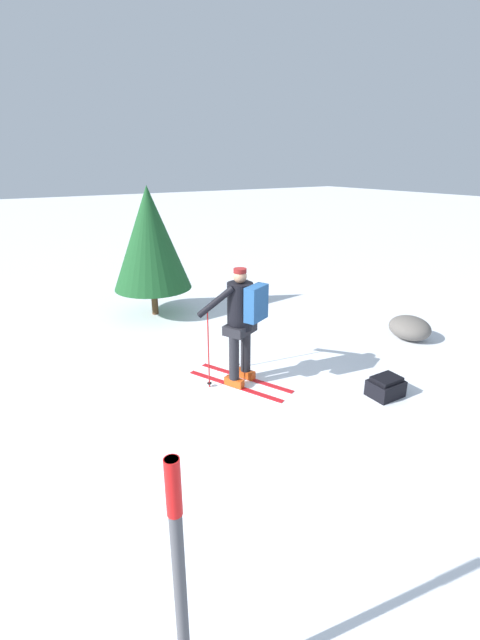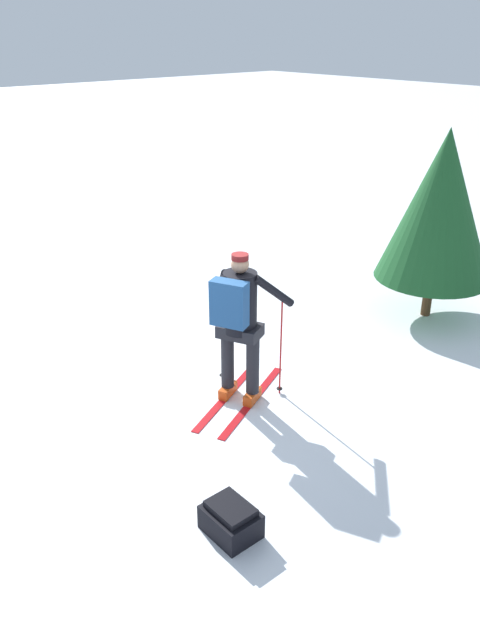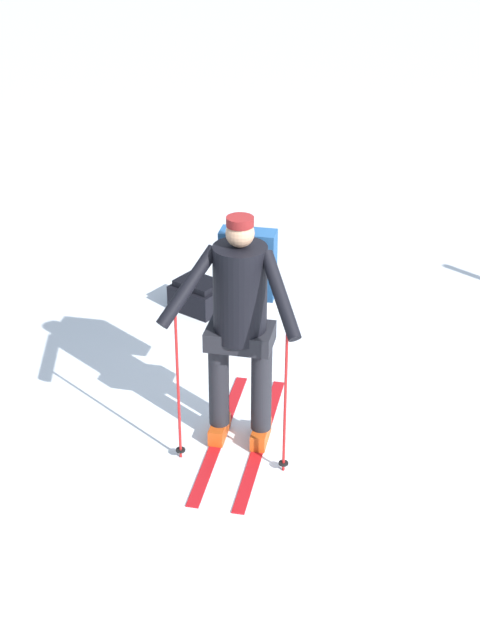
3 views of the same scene
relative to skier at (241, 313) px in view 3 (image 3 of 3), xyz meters
name	(u,v)px [view 3 (image 3 of 3)]	position (x,y,z in m)	size (l,w,h in m)	color
ground_plane	(348,446)	(-0.37, 0.71, -1.06)	(80.00, 80.00, 0.00)	white
skier	(241,313)	(0.00, 0.00, 0.00)	(1.68, 1.14, 1.78)	red
dropped_backpack	(198,295)	(-1.43, -1.54, -0.92)	(0.37, 0.47, 0.30)	black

